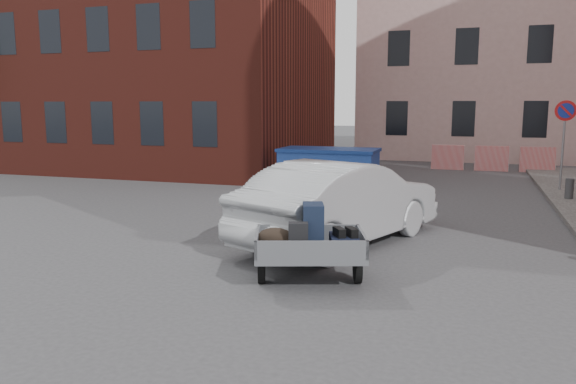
% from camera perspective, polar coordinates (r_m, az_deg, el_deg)
% --- Properties ---
extents(ground, '(120.00, 120.00, 0.00)m').
position_cam_1_polar(ground, '(9.87, -2.94, -6.73)').
color(ground, '#38383A').
rests_on(ground, ground).
extents(building_brick, '(12.00, 10.00, 14.00)m').
position_cam_1_polar(building_brick, '(25.52, -11.91, 18.53)').
color(building_brick, '#591E16').
rests_on(building_brick, ground).
extents(building_pink, '(16.00, 8.00, 14.00)m').
position_cam_1_polar(building_pink, '(31.26, 23.70, 16.18)').
color(building_pink, '#BC9791').
rests_on(building_pink, ground).
extents(far_building, '(6.00, 6.00, 8.00)m').
position_cam_1_polar(far_building, '(38.77, -19.34, 10.41)').
color(far_building, maroon).
rests_on(far_building, ground).
extents(no_parking_sign, '(0.60, 0.09, 2.65)m').
position_cam_1_polar(no_parking_sign, '(18.53, 26.28, 6.01)').
color(no_parking_sign, gray).
rests_on(no_parking_sign, sidewalk).
extents(barriers, '(4.70, 0.18, 1.00)m').
position_cam_1_polar(barriers, '(23.97, 19.97, 3.22)').
color(barriers, red).
rests_on(barriers, ground).
extents(trailer, '(1.87, 1.97, 1.20)m').
position_cam_1_polar(trailer, '(8.38, 2.15, -5.25)').
color(trailer, black).
rests_on(trailer, ground).
extents(dumpster, '(3.08, 1.61, 1.28)m').
position_cam_1_polar(dumpster, '(17.78, 4.16, 2.40)').
color(dumpster, '#2245A3').
rests_on(dumpster, ground).
extents(silver_car, '(3.38, 5.12, 1.60)m').
position_cam_1_polar(silver_car, '(10.80, 5.44, -1.04)').
color(silver_car, '#A3A6AA').
rests_on(silver_car, ground).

